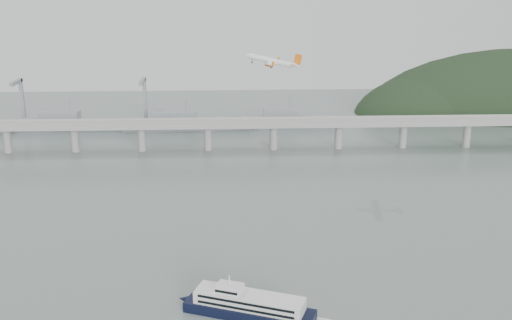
{
  "coord_description": "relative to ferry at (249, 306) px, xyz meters",
  "views": [
    {
      "loc": [
        -13.38,
        -240.21,
        126.94
      ],
      "look_at": [
        0.0,
        55.0,
        36.0
      ],
      "focal_mm": 42.0,
      "sensor_mm": 36.0,
      "label": 1
    }
  ],
  "objects": [
    {
      "name": "bridge",
      "position": [
        5.51,
        234.73,
        13.32
      ],
      "size": [
        800.0,
        22.0,
        23.9
      ],
      "color": "#989895",
      "rests_on": "ground"
    },
    {
      "name": "distant_fleet",
      "position": [
        -148.69,
        299.81,
        1.89
      ],
      "size": [
        453.0,
        60.9,
        40.0
      ],
      "color": "gray",
      "rests_on": "ground"
    },
    {
      "name": "airliner",
      "position": [
        18.6,
        140.24,
        75.68
      ],
      "size": [
        33.93,
        30.99,
        9.41
      ],
      "rotation": [
        0.05,
        -0.2,
        2.96
      ],
      "color": "white",
      "rests_on": "ground"
    },
    {
      "name": "ferry",
      "position": [
        0.0,
        0.0,
        0.0
      ],
      "size": [
        80.88,
        37.99,
        15.96
      ],
      "rotation": [
        0.0,
        0.0,
        -0.37
      ],
      "color": "black",
      "rests_on": "ground"
    },
    {
      "name": "ground",
      "position": [
        6.66,
        34.73,
        -4.33
      ],
      "size": [
        900.0,
        900.0,
        0.0
      ],
      "primitive_type": "plane",
      "color": "slate",
      "rests_on": "ground"
    }
  ]
}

